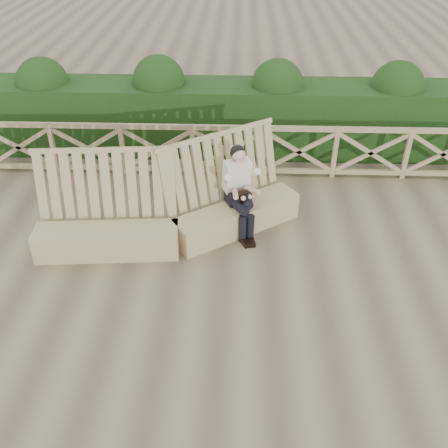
{
  "coord_description": "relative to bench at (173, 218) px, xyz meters",
  "views": [
    {
      "loc": [
        0.25,
        -5.61,
        5.08
      ],
      "look_at": [
        0.03,
        0.4,
        0.9
      ],
      "focal_mm": 40.0,
      "sensor_mm": 36.0,
      "label": 1
    }
  ],
  "objects": [
    {
      "name": "woman",
      "position": [
        1.1,
        0.36,
        0.41
      ],
      "size": [
        0.63,
        0.98,
        1.54
      ],
      "rotation": [
        0.0,
        0.0,
        0.43
      ],
      "color": "black",
      "rests_on": "ground"
    },
    {
      "name": "guardrail",
      "position": [
        0.85,
        2.26,
        0.14
      ],
      "size": [
        10.1,
        0.09,
        1.1
      ],
      "color": "#907754",
      "rests_on": "ground"
    },
    {
      "name": "hedge",
      "position": [
        0.85,
        3.46,
        0.34
      ],
      "size": [
        12.0,
        1.2,
        1.5
      ],
      "primitive_type": "cube",
      "color": "black",
      "rests_on": "ground"
    },
    {
      "name": "bench",
      "position": [
        0.0,
        0.0,
        0.0
      ],
      "size": [
        4.36,
        2.15,
        1.62
      ],
      "rotation": [
        0.0,
        0.0,
        0.36
      ],
      "color": "#937C54",
      "rests_on": "ground"
    },
    {
      "name": "ground",
      "position": [
        0.85,
        -1.24,
        -0.41
      ],
      "size": [
        60.0,
        60.0,
        0.0
      ],
      "primitive_type": "plane",
      "color": "brown",
      "rests_on": "ground"
    }
  ]
}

